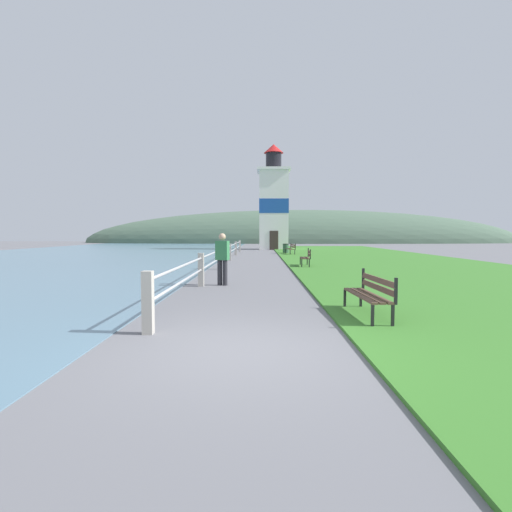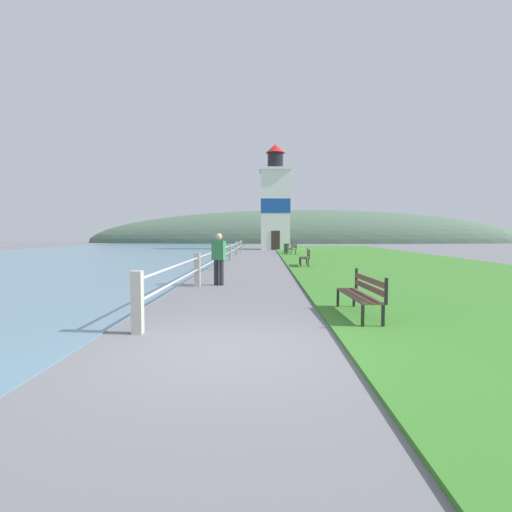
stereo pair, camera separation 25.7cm
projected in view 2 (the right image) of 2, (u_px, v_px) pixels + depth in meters
The scene contains 11 objects.
ground_plane at pixel (227, 351), 5.89m from camera, with size 160.00×160.00×0.00m, color slate.
grass_verge at pixel (382, 261), 24.45m from camera, with size 12.00×56.28×0.06m.
water_strip at pixel (28, 261), 24.91m from camera, with size 24.00×90.04×0.01m.
seawall_railing at pixel (225, 253), 22.30m from camera, with size 0.18×31.07×1.09m.
park_bench_near at pixel (362, 292), 8.15m from camera, with size 0.56×2.01×0.94m.
park_bench_midway at pixel (306, 257), 20.54m from camera, with size 0.56×1.66×0.94m.
park_bench_far at pixel (292, 248), 32.38m from camera, with size 0.72×1.84×0.94m.
lighthouse at pixel (275, 204), 42.99m from camera, with size 3.51×3.51×11.26m.
person_strolling at pixel (219, 257), 13.32m from camera, with size 0.47×0.35×1.74m.
trash_bin at pixel (287, 249), 34.33m from camera, with size 0.54×0.54×0.84m.
distant_hillside at pixel (305, 243), 73.12m from camera, with size 80.00×16.00×12.00m.
Camera 2 is at (0.54, -5.79, 1.74)m, focal length 28.00 mm.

